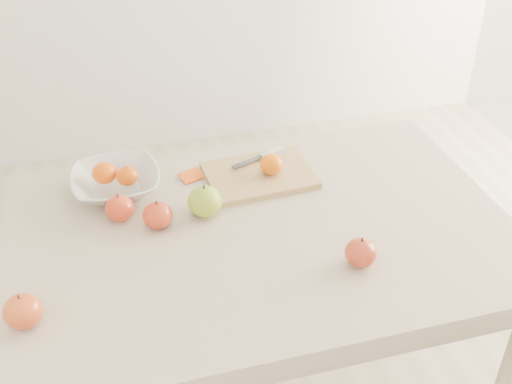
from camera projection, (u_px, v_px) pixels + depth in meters
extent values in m
cube|color=#C1AA92|center=(262.00, 234.00, 1.55)|extent=(1.20, 0.80, 0.04)
cylinder|color=#BCAA8E|center=(56.00, 295.00, 1.91)|extent=(0.06, 0.06, 0.71)
cylinder|color=#BCAA8E|center=(387.00, 234.00, 2.15)|extent=(0.06, 0.06, 0.71)
cube|color=tan|center=(259.00, 175.00, 1.71)|extent=(0.29, 0.22, 0.02)
ellipsoid|color=orange|center=(271.00, 164.00, 1.69)|extent=(0.06, 0.06, 0.05)
imported|color=silver|center=(116.00, 182.00, 1.65)|extent=(0.23, 0.23, 0.06)
ellipsoid|color=#E65108|center=(104.00, 173.00, 1.63)|extent=(0.06, 0.06, 0.05)
ellipsoid|color=#CA5307|center=(127.00, 176.00, 1.63)|extent=(0.06, 0.06, 0.05)
cube|color=#DE500F|center=(192.00, 177.00, 1.71)|extent=(0.07, 0.06, 0.01)
cube|color=orange|center=(217.00, 190.00, 1.66)|extent=(0.05, 0.05, 0.01)
cube|color=silver|center=(273.00, 153.00, 1.77)|extent=(0.08, 0.04, 0.01)
cube|color=#3C4044|center=(247.00, 162.00, 1.73)|extent=(0.09, 0.05, 0.00)
ellipsoid|color=olive|center=(205.00, 201.00, 1.56)|extent=(0.08, 0.08, 0.08)
ellipsoid|color=#8D0408|center=(361.00, 253.00, 1.41)|extent=(0.07, 0.07, 0.06)
ellipsoid|color=maroon|center=(157.00, 215.00, 1.52)|extent=(0.07, 0.07, 0.07)
ellipsoid|color=maroon|center=(120.00, 208.00, 1.55)|extent=(0.07, 0.07, 0.06)
ellipsoid|color=#A01A09|center=(23.00, 311.00, 1.26)|extent=(0.08, 0.08, 0.07)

